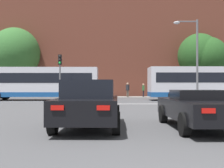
{
  "coord_description": "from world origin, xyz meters",
  "views": [
    {
      "loc": [
        -1.16,
        -2.14,
        1.34
      ],
      "look_at": [
        -0.87,
        26.9,
        1.56
      ],
      "focal_mm": 45.0,
      "sensor_mm": 36.0,
      "label": 1
    }
  ],
  "objects_px": {
    "bus_crossing_trailing": "(38,83)",
    "pedestrian_walking_east": "(162,88)",
    "bus_crossing_lead": "(205,83)",
    "traffic_light_far_right": "(163,76)",
    "car_roadster_right": "(200,108)",
    "pedestrian_walking_west": "(128,89)",
    "car_saloon_left": "(89,104)",
    "pedestrian_waiting": "(143,89)",
    "street_lamp_junction": "(193,52)",
    "traffic_light_near_left": "(60,70)"
  },
  "relations": [
    {
      "from": "car_roadster_right",
      "to": "pedestrian_walking_east",
      "type": "distance_m",
      "value": 26.18
    },
    {
      "from": "car_roadster_right",
      "to": "bus_crossing_lead",
      "type": "distance_m",
      "value": 18.58
    },
    {
      "from": "traffic_light_near_left",
      "to": "traffic_light_far_right",
      "type": "bearing_deg",
      "value": 49.76
    },
    {
      "from": "pedestrian_walking_east",
      "to": "pedestrian_walking_west",
      "type": "xyz_separation_m",
      "value": [
        -4.35,
        -0.5,
        -0.02
      ]
    },
    {
      "from": "car_saloon_left",
      "to": "street_lamp_junction",
      "type": "bearing_deg",
      "value": 62.41
    },
    {
      "from": "pedestrian_walking_east",
      "to": "pedestrian_waiting",
      "type": "bearing_deg",
      "value": -101.74
    },
    {
      "from": "bus_crossing_trailing",
      "to": "pedestrian_waiting",
      "type": "xyz_separation_m",
      "value": [
        11.0,
        8.12,
        -0.69
      ]
    },
    {
      "from": "car_saloon_left",
      "to": "bus_crossing_trailing",
      "type": "xyz_separation_m",
      "value": [
        -6.13,
        17.57,
        0.88
      ]
    },
    {
      "from": "traffic_light_near_left",
      "to": "street_lamp_junction",
      "type": "bearing_deg",
      "value": -0.83
    },
    {
      "from": "pedestrian_waiting",
      "to": "bus_crossing_lead",
      "type": "bearing_deg",
      "value": -152.22
    },
    {
      "from": "car_roadster_right",
      "to": "bus_crossing_lead",
      "type": "bearing_deg",
      "value": 69.95
    },
    {
      "from": "car_saloon_left",
      "to": "pedestrian_walking_east",
      "type": "xyz_separation_m",
      "value": [
        7.24,
        25.76,
        0.28
      ]
    },
    {
      "from": "traffic_light_near_left",
      "to": "car_saloon_left",
      "type": "bearing_deg",
      "value": -76.04
    },
    {
      "from": "car_roadster_right",
      "to": "street_lamp_junction",
      "type": "relative_size",
      "value": 0.7
    },
    {
      "from": "car_saloon_left",
      "to": "pedestrian_walking_west",
      "type": "xyz_separation_m",
      "value": [
        2.89,
        25.25,
        0.26
      ]
    },
    {
      "from": "street_lamp_junction",
      "to": "pedestrian_walking_west",
      "type": "xyz_separation_m",
      "value": [
        -4.32,
        12.37,
        -3.01
      ]
    },
    {
      "from": "pedestrian_waiting",
      "to": "pedestrian_walking_east",
      "type": "xyz_separation_m",
      "value": [
        2.37,
        0.07,
        0.08
      ]
    },
    {
      "from": "bus_crossing_lead",
      "to": "pedestrian_walking_west",
      "type": "height_order",
      "value": "bus_crossing_lead"
    },
    {
      "from": "car_roadster_right",
      "to": "traffic_light_near_left",
      "type": "height_order",
      "value": "traffic_light_near_left"
    },
    {
      "from": "bus_crossing_trailing",
      "to": "pedestrian_waiting",
      "type": "bearing_deg",
      "value": -53.56
    },
    {
      "from": "pedestrian_walking_east",
      "to": "traffic_light_near_left",
      "type": "bearing_deg",
      "value": -52.87
    },
    {
      "from": "car_roadster_right",
      "to": "traffic_light_far_right",
      "type": "distance_m",
      "value": 26.06
    },
    {
      "from": "bus_crossing_trailing",
      "to": "pedestrian_walking_west",
      "type": "xyz_separation_m",
      "value": [
        9.02,
        7.69,
        -0.63
      ]
    },
    {
      "from": "bus_crossing_lead",
      "to": "pedestrian_waiting",
      "type": "height_order",
      "value": "bus_crossing_lead"
    },
    {
      "from": "traffic_light_far_right",
      "to": "street_lamp_junction",
      "type": "relative_size",
      "value": 0.58
    },
    {
      "from": "car_saloon_left",
      "to": "bus_crossing_trailing",
      "type": "height_order",
      "value": "bus_crossing_trailing"
    },
    {
      "from": "car_saloon_left",
      "to": "pedestrian_walking_east",
      "type": "bearing_deg",
      "value": 75.91
    },
    {
      "from": "bus_crossing_lead",
      "to": "traffic_light_far_right",
      "type": "distance_m",
      "value": 8.6
    },
    {
      "from": "traffic_light_far_right",
      "to": "traffic_light_near_left",
      "type": "bearing_deg",
      "value": -130.24
    },
    {
      "from": "bus_crossing_lead",
      "to": "traffic_light_near_left",
      "type": "distance_m",
      "value": 13.67
    },
    {
      "from": "pedestrian_waiting",
      "to": "pedestrian_walking_east",
      "type": "relative_size",
      "value": 0.93
    },
    {
      "from": "bus_crossing_trailing",
      "to": "pedestrian_walking_west",
      "type": "distance_m",
      "value": 11.87
    },
    {
      "from": "pedestrian_walking_west",
      "to": "car_roadster_right",
      "type": "bearing_deg",
      "value": -46.73
    },
    {
      "from": "car_saloon_left",
      "to": "pedestrian_walking_west",
      "type": "distance_m",
      "value": 25.42
    },
    {
      "from": "car_roadster_right",
      "to": "pedestrian_walking_east",
      "type": "height_order",
      "value": "pedestrian_walking_east"
    },
    {
      "from": "pedestrian_waiting",
      "to": "pedestrian_walking_west",
      "type": "relative_size",
      "value": 0.95
    },
    {
      "from": "bus_crossing_lead",
      "to": "traffic_light_near_left",
      "type": "bearing_deg",
      "value": 108.34
    },
    {
      "from": "bus_crossing_lead",
      "to": "pedestrian_waiting",
      "type": "distance_m",
      "value": 9.68
    },
    {
      "from": "traffic_light_near_left",
      "to": "pedestrian_walking_east",
      "type": "bearing_deg",
      "value": 50.49
    },
    {
      "from": "car_roadster_right",
      "to": "traffic_light_far_right",
      "type": "bearing_deg",
      "value": 80.98
    },
    {
      "from": "traffic_light_near_left",
      "to": "car_roadster_right",
      "type": "bearing_deg",
      "value": -62.86
    },
    {
      "from": "pedestrian_waiting",
      "to": "pedestrian_walking_west",
      "type": "distance_m",
      "value": 2.03
    },
    {
      "from": "car_roadster_right",
      "to": "traffic_light_far_right",
      "type": "height_order",
      "value": "traffic_light_far_right"
    },
    {
      "from": "bus_crossing_lead",
      "to": "pedestrian_waiting",
      "type": "relative_size",
      "value": 6.4
    },
    {
      "from": "car_roadster_right",
      "to": "pedestrian_walking_east",
      "type": "relative_size",
      "value": 2.6
    },
    {
      "from": "pedestrian_walking_west",
      "to": "pedestrian_waiting",
      "type": "bearing_deg",
      "value": 54.21
    },
    {
      "from": "traffic_light_near_left",
      "to": "pedestrian_waiting",
      "type": "height_order",
      "value": "traffic_light_near_left"
    },
    {
      "from": "car_roadster_right",
      "to": "car_saloon_left",
      "type": "bearing_deg",
      "value": 176.93
    },
    {
      "from": "bus_crossing_trailing",
      "to": "pedestrian_walking_east",
      "type": "distance_m",
      "value": 15.7
    },
    {
      "from": "car_saloon_left",
      "to": "car_roadster_right",
      "type": "height_order",
      "value": "car_saloon_left"
    }
  ]
}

